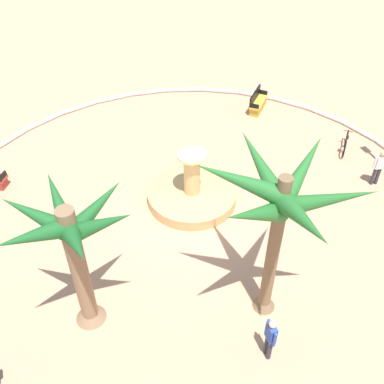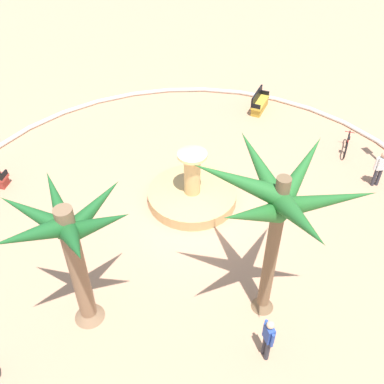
# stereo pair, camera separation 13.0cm
# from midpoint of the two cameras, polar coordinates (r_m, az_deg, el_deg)

# --- Properties ---
(ground_plane) EXTENTS (80.00, 80.00, 0.00)m
(ground_plane) POSITION_cam_midpoint_polar(r_m,az_deg,el_deg) (16.86, 0.21, -3.21)
(ground_plane) COLOR tan
(plaza_curb) EXTENTS (19.81, 19.81, 0.20)m
(plaza_curb) POSITION_cam_midpoint_polar(r_m,az_deg,el_deg) (16.79, 0.21, -2.96)
(plaza_curb) COLOR silver
(plaza_curb) RESTS_ON ground
(fountain) EXTENTS (3.45, 3.45, 2.25)m
(fountain) POSITION_cam_midpoint_polar(r_m,az_deg,el_deg) (17.35, 0.23, -0.25)
(fountain) COLOR tan
(fountain) RESTS_ON ground
(palm_tree_near_fountain) EXTENTS (4.54, 4.08, 5.39)m
(palm_tree_near_fountain) POSITION_cam_midpoint_polar(r_m,az_deg,el_deg) (11.30, 11.14, -1.76)
(palm_tree_near_fountain) COLOR brown
(palm_tree_near_fountain) RESTS_ON ground
(palm_tree_by_curb) EXTENTS (3.60, 3.52, 4.72)m
(palm_tree_by_curb) POSITION_cam_midpoint_polar(r_m,az_deg,el_deg) (11.83, -14.97, -5.97)
(palm_tree_by_curb) COLOR #8E6B4C
(palm_tree_by_curb) RESTS_ON ground
(bench_west) EXTENTS (1.52, 1.45, 1.00)m
(bench_west) POSITION_cam_midpoint_polar(r_m,az_deg,el_deg) (23.20, 8.75, 11.04)
(bench_west) COLOR gold
(bench_west) RESTS_ON ground
(bicycle_by_lamppost) EXTENTS (1.36, 1.15, 0.94)m
(bicycle_by_lamppost) POSITION_cam_midpoint_polar(r_m,az_deg,el_deg) (21.07, 19.33, 5.80)
(bicycle_by_lamppost) COLOR black
(bicycle_by_lamppost) RESTS_ON ground
(person_cyclist_helmet) EXTENTS (0.26, 0.52, 1.60)m
(person_cyclist_helmet) POSITION_cam_midpoint_polar(r_m,az_deg,el_deg) (19.22, 23.01, 2.90)
(person_cyclist_helmet) COLOR #33333D
(person_cyclist_helmet) RESTS_ON ground
(person_pedestrian_stroll) EXTENTS (0.53, 0.22, 1.64)m
(person_pedestrian_stroll) POSITION_cam_midpoint_polar(r_m,az_deg,el_deg) (12.81, 9.97, -17.81)
(person_pedestrian_stroll) COLOR #33333D
(person_pedestrian_stroll) RESTS_ON ground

